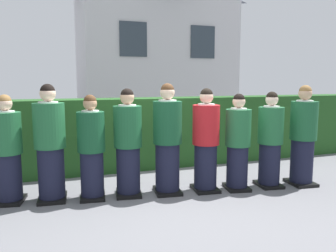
% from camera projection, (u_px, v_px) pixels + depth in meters
% --- Properties ---
extents(ground_plane, '(60.00, 60.00, 0.00)m').
position_uv_depth(ground_plane, '(168.00, 193.00, 5.27)').
color(ground_plane, slate).
extents(student_front_row_0, '(0.43, 0.52, 1.54)m').
position_uv_depth(student_front_row_0, '(8.00, 152.00, 4.77)').
color(student_front_row_0, black).
rests_on(student_front_row_0, ground).
extents(student_front_row_1, '(0.44, 0.55, 1.69)m').
position_uv_depth(student_front_row_1, '(50.00, 146.00, 4.85)').
color(student_front_row_1, black).
rests_on(student_front_row_1, ground).
extents(student_front_row_2, '(0.41, 0.51, 1.53)m').
position_uv_depth(student_front_row_2, '(91.00, 150.00, 4.94)').
color(student_front_row_2, black).
rests_on(student_front_row_2, ground).
extents(student_front_row_3, '(0.45, 0.52, 1.62)m').
position_uv_depth(student_front_row_3, '(128.00, 145.00, 5.08)').
color(student_front_row_3, black).
rests_on(student_front_row_3, ground).
extents(student_front_row_4, '(0.45, 0.56, 1.69)m').
position_uv_depth(student_front_row_4, '(168.00, 141.00, 5.19)').
color(student_front_row_4, black).
rests_on(student_front_row_4, ground).
extents(student_in_red_blazer, '(0.42, 0.53, 1.62)m').
position_uv_depth(student_in_red_blazer, '(206.00, 143.00, 5.30)').
color(student_in_red_blazer, black).
rests_on(student_in_red_blazer, ground).
extents(student_front_row_6, '(0.44, 0.50, 1.53)m').
position_uv_depth(student_front_row_6, '(238.00, 144.00, 5.37)').
color(student_front_row_6, black).
rests_on(student_front_row_6, ground).
extents(student_front_row_7, '(0.42, 0.49, 1.56)m').
position_uv_depth(student_front_row_7, '(270.00, 142.00, 5.52)').
color(student_front_row_7, black).
rests_on(student_front_row_7, ground).
extents(student_front_row_8, '(0.44, 0.52, 1.66)m').
position_uv_depth(student_front_row_8, '(303.00, 138.00, 5.61)').
color(student_front_row_8, black).
rests_on(student_front_row_8, ground).
extents(hedge, '(12.28, 0.70, 1.39)m').
position_uv_depth(hedge, '(139.00, 133.00, 6.76)').
color(hedge, '#214C1E').
rests_on(hedge, ground).
extents(school_building_main, '(5.81, 3.76, 6.58)m').
position_uv_depth(school_building_main, '(153.00, 38.00, 12.91)').
color(school_building_main, silver).
rests_on(school_building_main, ground).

